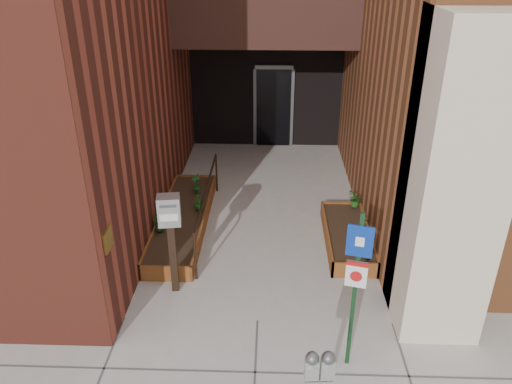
{
  "coord_description": "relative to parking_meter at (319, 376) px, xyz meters",
  "views": [
    {
      "loc": [
        0.18,
        -5.77,
        5.04
      ],
      "look_at": [
        -0.08,
        1.8,
        1.24
      ],
      "focal_mm": 35.0,
      "sensor_mm": 36.0,
      "label": 1
    }
  ],
  "objects": [
    {
      "name": "shrub_right_c",
      "position": [
        1.16,
        5.13,
        -0.61
      ],
      "size": [
        0.4,
        0.4,
        0.33
      ],
      "primitive_type": "imported",
      "rotation": [
        0.0,
        0.0,
        4.25
      ],
      "color": "#245C1A",
      "rests_on": "planter_right"
    },
    {
      "name": "planter_left",
      "position": [
        -2.24,
        4.73,
        -0.94
      ],
      "size": [
        0.9,
        3.6,
        0.3
      ],
      "color": "brown",
      "rests_on": "ground"
    },
    {
      "name": "shrub_left_d",
      "position": [
        -2.1,
        5.67,
        -0.56
      ],
      "size": [
        0.31,
        0.31,
        0.41
      ],
      "primitive_type": "imported",
      "rotation": [
        0.0,
        0.0,
        5.53
      ],
      "color": "#1C6322",
      "rests_on": "planter_left"
    },
    {
      "name": "planter_right",
      "position": [
        0.91,
        4.23,
        -0.94
      ],
      "size": [
        0.8,
        2.2,
        0.3
      ],
      "color": "brown",
      "rests_on": "ground"
    },
    {
      "name": "shrub_right_a",
      "position": [
        1.1,
        3.33,
        -0.61
      ],
      "size": [
        0.25,
        0.25,
        0.32
      ],
      "primitive_type": "imported",
      "rotation": [
        0.0,
        0.0,
        0.85
      ],
      "color": "#265518",
      "rests_on": "planter_right"
    },
    {
      "name": "shrub_left_a",
      "position": [
        -2.54,
        4.11,
        -0.6
      ],
      "size": [
        0.43,
        0.43,
        0.34
      ],
      "primitive_type": "imported",
      "rotation": [
        0.0,
        0.0,
        0.73
      ],
      "color": "#18551B",
      "rests_on": "planter_left"
    },
    {
      "name": "payment_dropbox",
      "position": [
        -2.04,
        2.74,
        0.15
      ],
      "size": [
        0.37,
        0.3,
        1.7
      ],
      "color": "black",
      "rests_on": "ground"
    },
    {
      "name": "shrub_right_b",
      "position": [
        1.16,
        4.09,
        -0.59
      ],
      "size": [
        0.28,
        0.28,
        0.37
      ],
      "primitive_type": "imported",
      "rotation": [
        0.0,
        0.0,
        2.38
      ],
      "color": "#164F18",
      "rests_on": "planter_right"
    },
    {
      "name": "shrub_left_c",
      "position": [
        -1.94,
        4.91,
        -0.6
      ],
      "size": [
        0.27,
        0.27,
        0.34
      ],
      "primitive_type": "imported",
      "rotation": [
        0.0,
        0.0,
        3.86
      ],
      "color": "#195819",
      "rests_on": "planter_left"
    },
    {
      "name": "ground",
      "position": [
        -0.69,
        2.03,
        -1.07
      ],
      "size": [
        80.0,
        80.0,
        0.0
      ],
      "primitive_type": "plane",
      "color": "#9E9991",
      "rests_on": "ground"
    },
    {
      "name": "handrail",
      "position": [
        -1.74,
        4.68,
        -0.32
      ],
      "size": [
        0.04,
        3.34,
        0.9
      ],
      "color": "black",
      "rests_on": "ground"
    },
    {
      "name": "shrub_left_b",
      "position": [
        -2.54,
        4.47,
        -0.59
      ],
      "size": [
        0.28,
        0.28,
        0.36
      ],
      "primitive_type": "imported",
      "rotation": [
        0.0,
        0.0,
        2.48
      ],
      "color": "#215317",
      "rests_on": "planter_left"
    },
    {
      "name": "parking_meter",
      "position": [
        0.0,
        0.0,
        0.0
      ],
      "size": [
        0.31,
        0.15,
        1.38
      ],
      "color": "#ACACAE",
      "rests_on": "ground"
    },
    {
      "name": "sign_post",
      "position": [
        0.53,
        1.24,
        0.34
      ],
      "size": [
        0.31,
        0.11,
        2.29
      ],
      "color": "#13351A",
      "rests_on": "ground"
    }
  ]
}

